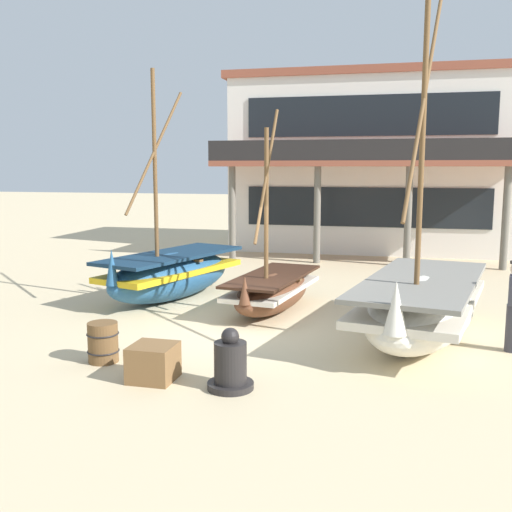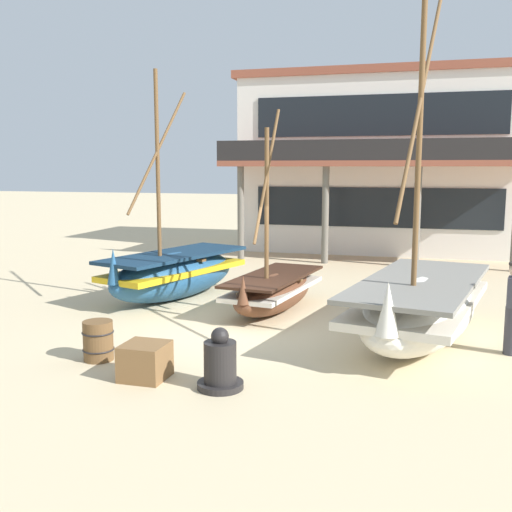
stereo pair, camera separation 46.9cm
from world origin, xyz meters
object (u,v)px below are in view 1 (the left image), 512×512
Objects in this scene: fishing_boat_near_left at (171,274)px; capstan_winch at (230,365)px; wooden_barrel at (103,342)px; harbor_building_main at (370,163)px; cargo_crate at (153,362)px; fishing_boat_far_right at (272,290)px; fishing_boat_centre_large at (421,305)px.

fishing_boat_near_left is 6.50m from capstan_winch.
harbor_building_main is (3.68, 16.29, 3.19)m from wooden_barrel.
fishing_boat_far_right is at bearing 79.87° from cargo_crate.
fishing_boat_far_right is at bearing -12.70° from fishing_boat_near_left.
fishing_boat_near_left is at bearing 98.01° from wooden_barrel.
capstan_winch reaches higher than wooden_barrel.
harbor_building_main is at bearing 97.21° from fishing_boat_centre_large.
fishing_boat_centre_large is 1.43× the size of fishing_boat_far_right.
fishing_boat_centre_large reaches higher than cargo_crate.
fishing_boat_near_left is at bearing -111.13° from harbor_building_main.
capstan_winch is at bearing -85.32° from fishing_boat_far_right.
fishing_boat_near_left is 5.01m from wooden_barrel.
fishing_boat_near_left reaches higher than fishing_boat_far_right.
fishing_boat_centre_large is 9.55× the size of wooden_barrel.
fishing_boat_far_right is at bearing 64.21° from wooden_barrel.
fishing_boat_near_left reaches higher than cargo_crate.
harbor_building_main is (2.48, 16.91, 3.25)m from cargo_crate.
capstan_winch is (0.41, -5.02, -0.12)m from fishing_boat_far_right.
fishing_boat_centre_large is 0.59× the size of harbor_building_main.
capstan_winch is (3.20, -5.65, -0.29)m from fishing_boat_near_left.
fishing_boat_near_left is 0.50× the size of harbor_building_main.
fishing_boat_centre_large is at bearing 38.27° from cargo_crate.
fishing_boat_centre_large reaches higher than fishing_boat_near_left.
cargo_crate is 17.40m from harbor_building_main.
cargo_crate is (-0.88, -4.95, -0.20)m from fishing_boat_far_right.
wooden_barrel is 1.36m from cargo_crate.
harbor_building_main reaches higher than wooden_barrel.
fishing_boat_near_left is at bearing 119.51° from capstan_winch.
fishing_boat_centre_large is 5.36m from cargo_crate.
fishing_boat_far_right is (-3.31, 1.64, -0.19)m from fishing_boat_centre_large.
fishing_boat_far_right reaches higher than wooden_barrel.
harbor_building_main reaches higher than fishing_boat_centre_large.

